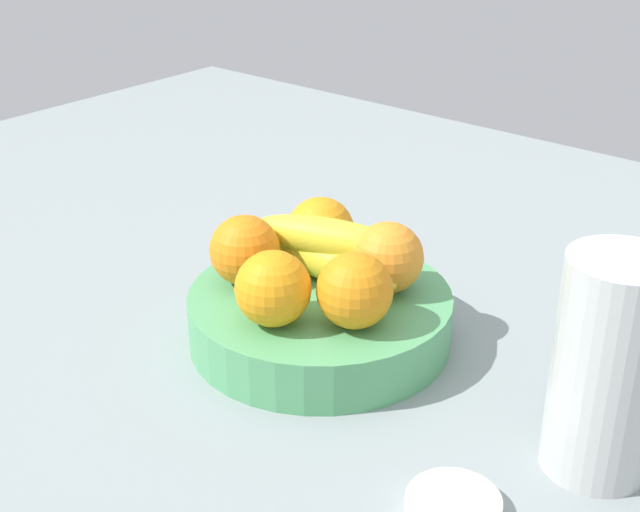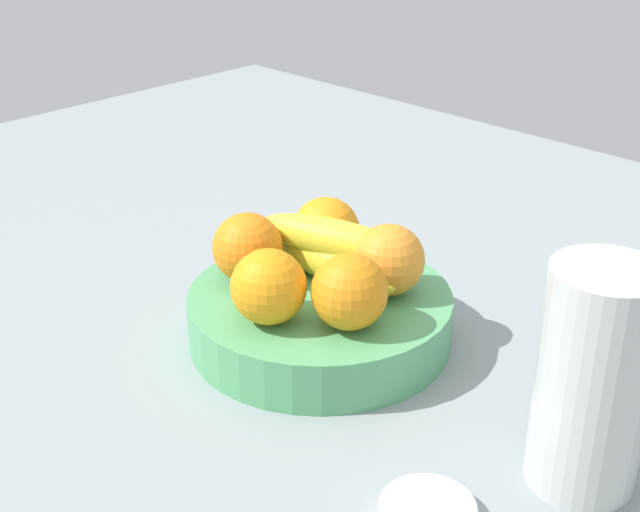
# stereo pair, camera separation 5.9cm
# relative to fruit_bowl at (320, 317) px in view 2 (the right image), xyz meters

# --- Properties ---
(ground_plane) EXTENTS (1.80, 1.40, 0.03)m
(ground_plane) POSITION_rel_fruit_bowl_xyz_m (0.03, -0.01, -0.04)
(ground_plane) COLOR gray
(fruit_bowl) EXTENTS (0.25, 0.25, 0.05)m
(fruit_bowl) POSITION_rel_fruit_bowl_xyz_m (0.00, 0.00, 0.00)
(fruit_bowl) COLOR #53A467
(fruit_bowl) RESTS_ON ground_plane
(orange_front_left) EXTENTS (0.07, 0.07, 0.07)m
(orange_front_left) POSITION_rel_fruit_bowl_xyz_m (0.00, -0.07, 0.06)
(orange_front_left) COLOR orange
(orange_front_left) RESTS_ON fruit_bowl
(orange_front_right) EXTENTS (0.07, 0.07, 0.07)m
(orange_front_right) POSITION_rel_fruit_bowl_xyz_m (0.06, -0.02, 0.06)
(orange_front_right) COLOR orange
(orange_front_right) RESTS_ON fruit_bowl
(orange_center) EXTENTS (0.07, 0.07, 0.07)m
(orange_center) POSITION_rel_fruit_bowl_xyz_m (0.04, 0.05, 0.06)
(orange_center) COLOR orange
(orange_center) RESTS_ON fruit_bowl
(orange_back_left) EXTENTS (0.07, 0.07, 0.07)m
(orange_back_left) POSITION_rel_fruit_bowl_xyz_m (-0.04, 0.05, 0.06)
(orange_back_left) COLOR orange
(orange_back_left) RESTS_ON fruit_bowl
(orange_back_right) EXTENTS (0.07, 0.07, 0.07)m
(orange_back_right) POSITION_rel_fruit_bowl_xyz_m (-0.07, -0.03, 0.06)
(orange_back_right) COLOR orange
(orange_back_right) RESTS_ON fruit_bowl
(banana_bunch) EXTENTS (0.18, 0.08, 0.06)m
(banana_bunch) POSITION_rel_fruit_bowl_xyz_m (-0.01, 0.03, 0.06)
(banana_bunch) COLOR yellow
(banana_bunch) RESTS_ON fruit_bowl
(thermos_tumbler) EXTENTS (0.08, 0.08, 0.18)m
(thermos_tumbler) POSITION_rel_fruit_bowl_xyz_m (0.28, -0.01, 0.06)
(thermos_tumbler) COLOR beige
(thermos_tumbler) RESTS_ON ground_plane
(jar_lid) EXTENTS (0.07, 0.07, 0.01)m
(jar_lid) POSITION_rel_fruit_bowl_xyz_m (0.23, -0.12, -0.02)
(jar_lid) COLOR white
(jar_lid) RESTS_ON ground_plane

